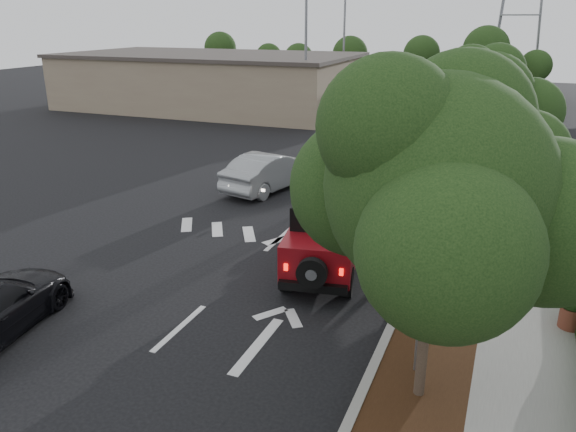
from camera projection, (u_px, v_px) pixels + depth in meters
The scene contains 18 objects.
ground at pixel (180, 328), 13.07m from camera, with size 120.00×120.00×0.00m, color black.
curb at pixel (447, 200), 21.91m from camera, with size 0.20×70.00×0.15m, color #9E9B93.
planting_strip at pixel (474, 204), 21.56m from camera, with size 1.80×70.00×0.12m, color black.
sidewalk at pixel (527, 210), 20.89m from camera, with size 2.00×70.00×0.12m, color gray.
hedge at pixel (570, 205), 20.29m from camera, with size 0.80×70.00×0.80m, color black.
commercial_building at pixel (210, 82), 44.25m from camera, with size 22.00×12.00×4.00m, color #88735E.
transmission_tower at pixel (510, 94), 52.90m from camera, with size 7.00×4.00×28.00m, color slate, non-canonical shape.
street_tree_near at pixel (418, 398), 10.66m from camera, with size 3.80×3.80×5.92m, color black, non-canonical shape.
street_tree_mid at pixel (458, 259), 16.78m from camera, with size 3.20×3.20×5.32m, color black, non-canonical shape.
street_tree_far at pixel (476, 198), 22.46m from camera, with size 3.40×3.40×5.62m, color black, non-canonical shape.
light_pole_a at pixel (305, 124), 38.08m from camera, with size 2.00×0.22×9.00m, color slate, non-canonical shape.
light_pole_b at pixel (342, 100), 48.92m from camera, with size 2.00×0.22×9.00m, color slate, non-canonical shape.
red_jeep at pixel (326, 235), 15.70m from camera, with size 2.45×4.30×2.12m.
silver_suv_ahead at pixel (382, 185), 21.15m from camera, with size 2.79×6.04×1.68m, color #9EA1A5.
silver_sedan_oncoming at pixel (269, 171), 23.33m from camera, with size 1.65×4.72×1.56m, color #929598.
parked_suv at pixel (265, 110), 39.26m from camera, with size 1.61×4.01×1.36m, color #AFB0B7.
speed_hump_sign at pixel (420, 308), 10.84m from camera, with size 1.03×0.10×2.20m.
terracotta_planter at pixel (574, 302), 12.66m from camera, with size 0.64×0.64×1.12m.
Camera 1 is at (6.62, -9.66, 6.84)m, focal length 35.00 mm.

